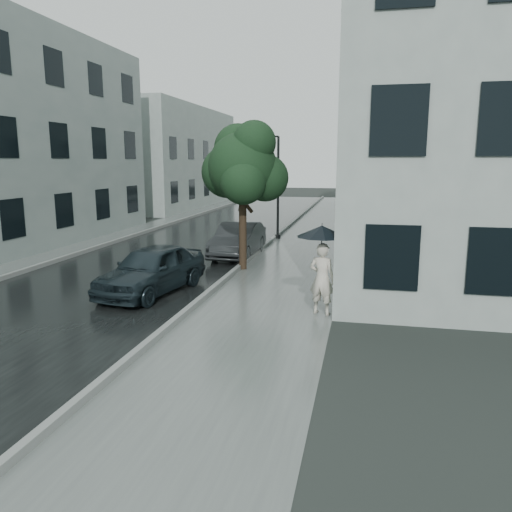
% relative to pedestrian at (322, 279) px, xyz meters
% --- Properties ---
extents(ground, '(120.00, 120.00, 0.00)m').
position_rel_pedestrian_xyz_m(ground, '(-1.70, -2.00, -0.90)').
color(ground, black).
rests_on(ground, ground).
extents(sidewalk, '(3.50, 60.00, 0.01)m').
position_rel_pedestrian_xyz_m(sidewalk, '(-1.45, 10.00, -0.90)').
color(sidewalk, slate).
rests_on(sidewalk, ground).
extents(kerb_near, '(0.15, 60.00, 0.15)m').
position_rel_pedestrian_xyz_m(kerb_near, '(-3.28, 10.00, -0.83)').
color(kerb_near, slate).
rests_on(kerb_near, ground).
extents(asphalt_road, '(6.85, 60.00, 0.00)m').
position_rel_pedestrian_xyz_m(asphalt_road, '(-6.78, 10.00, -0.90)').
color(asphalt_road, black).
rests_on(asphalt_road, ground).
extents(kerb_far, '(0.15, 60.00, 0.15)m').
position_rel_pedestrian_xyz_m(kerb_far, '(-10.27, 10.00, -0.83)').
color(kerb_far, slate).
rests_on(kerb_far, ground).
extents(sidewalk_far, '(1.70, 60.00, 0.01)m').
position_rel_pedestrian_xyz_m(sidewalk_far, '(-11.20, 10.00, -0.90)').
color(sidewalk_far, '#4C5451').
rests_on(sidewalk_far, ground).
extents(building_near, '(7.02, 36.00, 9.00)m').
position_rel_pedestrian_xyz_m(building_near, '(3.77, 17.50, 3.60)').
color(building_near, '#909D97').
rests_on(building_near, ground).
extents(building_far_b, '(7.02, 18.00, 8.00)m').
position_rel_pedestrian_xyz_m(building_far_b, '(-15.47, 28.00, 3.10)').
color(building_far_b, '#909D97').
rests_on(building_far_b, ground).
extents(pedestrian, '(0.75, 0.61, 1.79)m').
position_rel_pedestrian_xyz_m(pedestrian, '(0.00, 0.00, 0.00)').
color(pedestrian, beige).
rests_on(pedestrian, sidewalk).
extents(umbrella, '(1.49, 1.49, 1.33)m').
position_rel_pedestrian_xyz_m(umbrella, '(-0.03, 0.02, 1.17)').
color(umbrella, black).
rests_on(umbrella, ground).
extents(street_tree, '(3.08, 2.80, 5.07)m').
position_rel_pedestrian_xyz_m(street_tree, '(-3.15, 4.76, 2.66)').
color(street_tree, '#332619').
rests_on(street_tree, ground).
extents(lamp_post, '(0.84, 0.37, 4.99)m').
position_rel_pedestrian_xyz_m(lamp_post, '(-3.30, 11.81, 1.95)').
color(lamp_post, black).
rests_on(lamp_post, ground).
extents(car_near, '(2.30, 4.27, 1.38)m').
position_rel_pedestrian_xyz_m(car_near, '(-4.94, 1.00, -0.21)').
color(car_near, black).
rests_on(car_near, ground).
extents(car_far, '(1.47, 4.07, 1.34)m').
position_rel_pedestrian_xyz_m(car_far, '(-3.90, 6.93, -0.23)').
color(car_far, '#242829').
rests_on(car_far, ground).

